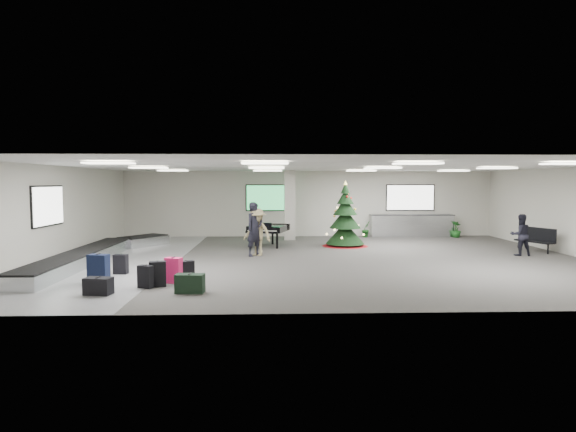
{
  "coord_description": "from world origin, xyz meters",
  "views": [
    {
      "loc": [
        -1.82,
        -16.53,
        2.64
      ],
      "look_at": [
        -1.24,
        1.0,
        1.42
      ],
      "focal_mm": 30.0,
      "sensor_mm": 36.0,
      "label": 1
    }
  ],
  "objects_px": {
    "baggage_carousel": "(95,254)",
    "bench": "(537,238)",
    "service_counter": "(412,225)",
    "christmas_tree": "(345,224)",
    "potted_plant_right": "(456,229)",
    "potted_plant_left": "(366,229)",
    "pink_suitcase": "(174,270)",
    "traveler_a": "(255,229)",
    "traveler_bench": "(521,235)",
    "traveler_b": "(257,232)",
    "grand_piano": "(268,229)"
  },
  "relations": [
    {
      "from": "potted_plant_right",
      "to": "potted_plant_left",
      "type": "bearing_deg",
      "value": 176.5
    },
    {
      "from": "potted_plant_left",
      "to": "baggage_carousel",
      "type": "bearing_deg",
      "value": -148.19
    },
    {
      "from": "christmas_tree",
      "to": "service_counter",
      "type": "bearing_deg",
      "value": 41.88
    },
    {
      "from": "pink_suitcase",
      "to": "grand_piano",
      "type": "height_order",
      "value": "grand_piano"
    },
    {
      "from": "bench",
      "to": "potted_plant_right",
      "type": "xyz_separation_m",
      "value": [
        -1.21,
        4.91,
        -0.13
      ]
    },
    {
      "from": "service_counter",
      "to": "traveler_a",
      "type": "height_order",
      "value": "traveler_a"
    },
    {
      "from": "pink_suitcase",
      "to": "potted_plant_right",
      "type": "bearing_deg",
      "value": 60.34
    },
    {
      "from": "pink_suitcase",
      "to": "bench",
      "type": "relative_size",
      "value": 0.45
    },
    {
      "from": "pink_suitcase",
      "to": "traveler_a",
      "type": "bearing_deg",
      "value": 85.64
    },
    {
      "from": "grand_piano",
      "to": "traveler_bench",
      "type": "xyz_separation_m",
      "value": [
        9.14,
        -2.87,
        0.02
      ]
    },
    {
      "from": "bench",
      "to": "pink_suitcase",
      "type": "bearing_deg",
      "value": -178.92
    },
    {
      "from": "baggage_carousel",
      "to": "bench",
      "type": "distance_m",
      "value": 16.16
    },
    {
      "from": "bench",
      "to": "traveler_a",
      "type": "distance_m",
      "value": 10.73
    },
    {
      "from": "baggage_carousel",
      "to": "potted_plant_right",
      "type": "distance_m",
      "value": 16.16
    },
    {
      "from": "pink_suitcase",
      "to": "potted_plant_right",
      "type": "height_order",
      "value": "potted_plant_right"
    },
    {
      "from": "baggage_carousel",
      "to": "pink_suitcase",
      "type": "xyz_separation_m",
      "value": [
        3.43,
        -3.84,
        0.12
      ]
    },
    {
      "from": "service_counter",
      "to": "christmas_tree",
      "type": "relative_size",
      "value": 1.49
    },
    {
      "from": "service_counter",
      "to": "potted_plant_right",
      "type": "xyz_separation_m",
      "value": [
        2.05,
        -0.45,
        -0.15
      ]
    },
    {
      "from": "service_counter",
      "to": "potted_plant_left",
      "type": "relative_size",
      "value": 5.14
    },
    {
      "from": "baggage_carousel",
      "to": "traveler_bench",
      "type": "height_order",
      "value": "traveler_bench"
    },
    {
      "from": "pink_suitcase",
      "to": "grand_piano",
      "type": "bearing_deg",
      "value": 90.31
    },
    {
      "from": "service_counter",
      "to": "bench",
      "type": "relative_size",
      "value": 2.63
    },
    {
      "from": "service_counter",
      "to": "bench",
      "type": "distance_m",
      "value": 6.26
    },
    {
      "from": "bench",
      "to": "potted_plant_left",
      "type": "distance_m",
      "value": 7.57
    },
    {
      "from": "service_counter",
      "to": "potted_plant_left",
      "type": "distance_m",
      "value": 2.29
    },
    {
      "from": "traveler_bench",
      "to": "potted_plant_left",
      "type": "relative_size",
      "value": 1.91
    },
    {
      "from": "grand_piano",
      "to": "traveler_b",
      "type": "xyz_separation_m",
      "value": [
        -0.37,
        -2.55,
        0.12
      ]
    },
    {
      "from": "christmas_tree",
      "to": "potted_plant_left",
      "type": "bearing_deg",
      "value": 64.86
    },
    {
      "from": "christmas_tree",
      "to": "traveler_a",
      "type": "xyz_separation_m",
      "value": [
        -3.66,
        -2.6,
        0.04
      ]
    },
    {
      "from": "service_counter",
      "to": "christmas_tree",
      "type": "bearing_deg",
      "value": -138.12
    },
    {
      "from": "christmas_tree",
      "to": "grand_piano",
      "type": "relative_size",
      "value": 1.29
    },
    {
      "from": "baggage_carousel",
      "to": "traveler_b",
      "type": "distance_m",
      "value": 5.59
    },
    {
      "from": "grand_piano",
      "to": "traveler_a",
      "type": "relative_size",
      "value": 1.09
    },
    {
      "from": "baggage_carousel",
      "to": "traveler_a",
      "type": "relative_size",
      "value": 5.0
    },
    {
      "from": "traveler_bench",
      "to": "potted_plant_left",
      "type": "height_order",
      "value": "traveler_bench"
    },
    {
      "from": "traveler_bench",
      "to": "baggage_carousel",
      "type": "bearing_deg",
      "value": 3.81
    },
    {
      "from": "service_counter",
      "to": "traveler_b",
      "type": "height_order",
      "value": "traveler_b"
    },
    {
      "from": "service_counter",
      "to": "traveler_a",
      "type": "xyz_separation_m",
      "value": [
        -7.44,
        -5.99,
        0.42
      ]
    },
    {
      "from": "bench",
      "to": "traveler_a",
      "type": "relative_size",
      "value": 0.79
    },
    {
      "from": "baggage_carousel",
      "to": "potted_plant_right",
      "type": "relative_size",
      "value": 12.26
    },
    {
      "from": "pink_suitcase",
      "to": "service_counter",
      "type": "bearing_deg",
      "value": 67.19
    },
    {
      "from": "bench",
      "to": "potted_plant_right",
      "type": "bearing_deg",
      "value": 82.5
    },
    {
      "from": "potted_plant_left",
      "to": "grand_piano",
      "type": "bearing_deg",
      "value": -146.06
    },
    {
      "from": "grand_piano",
      "to": "potted_plant_right",
      "type": "relative_size",
      "value": 2.66
    },
    {
      "from": "traveler_b",
      "to": "traveler_a",
      "type": "bearing_deg",
      "value": -104.75
    },
    {
      "from": "bench",
      "to": "potted_plant_left",
      "type": "bearing_deg",
      "value": 115.59
    },
    {
      "from": "bench",
      "to": "service_counter",
      "type": "bearing_deg",
      "value": 99.95
    },
    {
      "from": "pink_suitcase",
      "to": "christmas_tree",
      "type": "relative_size",
      "value": 0.25
    },
    {
      "from": "traveler_a",
      "to": "bench",
      "type": "bearing_deg",
      "value": -41.34
    },
    {
      "from": "potted_plant_left",
      "to": "potted_plant_right",
      "type": "bearing_deg",
      "value": -3.5
    }
  ]
}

